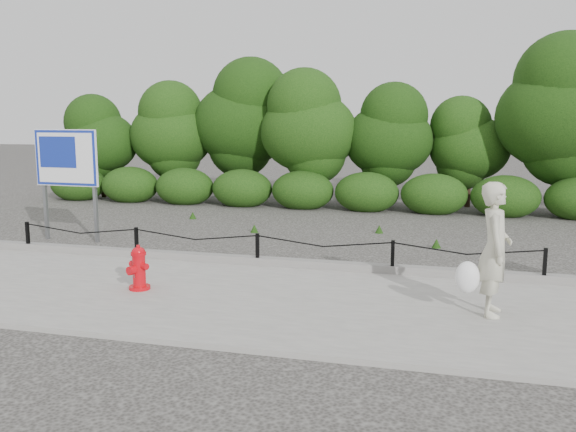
# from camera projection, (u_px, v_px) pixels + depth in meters

# --- Properties ---
(ground) EXTENTS (90.00, 90.00, 0.00)m
(ground) POSITION_uv_depth(u_px,v_px,m) (258.00, 269.00, 11.42)
(ground) COLOR #2D2B28
(ground) RESTS_ON ground
(sidewalk) EXTENTS (14.00, 4.00, 0.08)m
(sidewalk) POSITION_uv_depth(u_px,v_px,m) (219.00, 297.00, 9.51)
(sidewalk) COLOR gray
(sidewalk) RESTS_ON ground
(curb) EXTENTS (14.00, 0.22, 0.14)m
(curb) POSITION_uv_depth(u_px,v_px,m) (258.00, 261.00, 11.45)
(curb) COLOR slate
(curb) RESTS_ON sidewalk
(chain_barrier) EXTENTS (10.06, 0.06, 0.60)m
(chain_barrier) POSITION_uv_depth(u_px,v_px,m) (257.00, 245.00, 11.35)
(chain_barrier) COLOR black
(chain_barrier) RESTS_ON sidewalk
(treeline) EXTENTS (19.98, 3.93, 5.09)m
(treeline) POSITION_uv_depth(u_px,v_px,m) (361.00, 125.00, 19.36)
(treeline) COLOR black
(treeline) RESTS_ON ground
(fire_hydrant) EXTENTS (0.44, 0.44, 0.73)m
(fire_hydrant) POSITION_uv_depth(u_px,v_px,m) (139.00, 268.00, 9.74)
(fire_hydrant) COLOR red
(fire_hydrant) RESTS_ON sidewalk
(pedestrian) EXTENTS (0.75, 0.70, 1.87)m
(pedestrian) POSITION_uv_depth(u_px,v_px,m) (493.00, 251.00, 8.40)
(pedestrian) COLOR beige
(pedestrian) RESTS_ON sidewalk
(advertising_sign) EXTENTS (1.59, 0.17, 2.55)m
(advertising_sign) POSITION_uv_depth(u_px,v_px,m) (66.00, 163.00, 13.75)
(advertising_sign) COLOR slate
(advertising_sign) RESTS_ON ground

